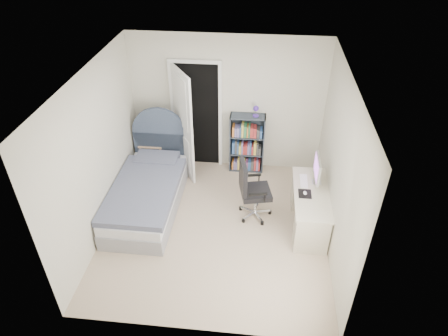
# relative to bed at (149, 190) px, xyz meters

# --- Properties ---
(room_shell) EXTENTS (3.50, 3.70, 2.60)m
(room_shell) POSITION_rel_bed_xyz_m (1.17, -0.45, 0.95)
(room_shell) COLOR tan
(room_shell) RESTS_ON ground
(door) EXTENTS (0.92, 0.71, 2.06)m
(door) POSITION_rel_bed_xyz_m (0.50, 1.11, 0.74)
(door) COLOR black
(door) RESTS_ON ground
(bed) EXTENTS (1.03, 2.15, 1.32)m
(bed) POSITION_rel_bed_xyz_m (0.00, 0.00, 0.00)
(bed) COLOR gray
(bed) RESTS_ON ground
(nightstand) EXTENTS (0.43, 0.43, 0.63)m
(nightstand) POSITION_rel_bed_xyz_m (-0.21, 1.13, 0.12)
(nightstand) COLOR #DDAE88
(nightstand) RESTS_ON ground
(floor_lamp) EXTENTS (0.18, 0.18, 1.26)m
(floor_lamp) POSITION_rel_bed_xyz_m (0.01, 1.12, 0.21)
(floor_lamp) COLOR silver
(floor_lamp) RESTS_ON ground
(bookcase) EXTENTS (0.63, 0.27, 1.33)m
(bookcase) POSITION_rel_bed_xyz_m (1.55, 1.22, 0.23)
(bookcase) COLOR #363F49
(bookcase) RESTS_ON ground
(desk) EXTENTS (0.53, 1.32, 1.08)m
(desk) POSITION_rel_bed_xyz_m (2.61, -0.22, 0.06)
(desk) COLOR beige
(desk) RESTS_ON ground
(office_chair) EXTENTS (0.56, 0.58, 1.03)m
(office_chair) POSITION_rel_bed_xyz_m (1.68, -0.11, 0.27)
(office_chair) COLOR silver
(office_chair) RESTS_ON ground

